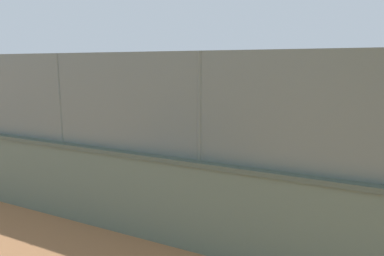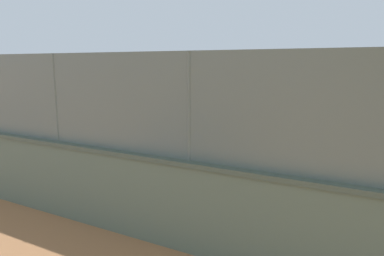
% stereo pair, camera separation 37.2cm
% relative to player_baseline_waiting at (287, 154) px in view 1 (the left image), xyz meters
% --- Properties ---
extents(ground_plane, '(260.00, 260.00, 0.00)m').
position_rel_player_baseline_waiting_xyz_m(ground_plane, '(1.18, -7.79, -0.92)').
color(ground_plane, '#A36B42').
extents(perimeter_wall, '(31.29, 0.76, 1.57)m').
position_rel_player_baseline_waiting_xyz_m(perimeter_wall, '(0.71, 3.61, -0.13)').
color(perimeter_wall, slate).
rests_on(perimeter_wall, ground_plane).
extents(fence_panel_on_wall, '(30.73, 0.43, 1.75)m').
position_rel_player_baseline_waiting_xyz_m(fence_panel_on_wall, '(0.71, 3.61, 1.52)').
color(fence_panel_on_wall, slate).
rests_on(fence_panel_on_wall, perimeter_wall).
extents(player_baseline_waiting, '(1.23, 0.74, 1.57)m').
position_rel_player_baseline_waiting_xyz_m(player_baseline_waiting, '(0.00, 0.00, 0.00)').
color(player_baseline_waiting, '#B2B2B2').
rests_on(player_baseline_waiting, ground_plane).
extents(player_crossing_court, '(0.73, 1.18, 1.60)m').
position_rel_player_baseline_waiting_xyz_m(player_crossing_court, '(4.99, -0.41, 0.02)').
color(player_crossing_court, navy).
rests_on(player_crossing_court, ground_plane).
extents(player_near_wall_returning, '(0.84, 1.07, 1.49)m').
position_rel_player_baseline_waiting_xyz_m(player_near_wall_returning, '(6.58, -8.92, -0.05)').
color(player_near_wall_returning, black).
rests_on(player_near_wall_returning, ground_plane).
extents(sports_ball, '(0.09, 0.09, 0.09)m').
position_rel_player_baseline_waiting_xyz_m(sports_ball, '(-0.65, 1.14, -0.88)').
color(sports_ball, yellow).
rests_on(sports_ball, ground_plane).
extents(courtside_bench, '(1.60, 0.40, 0.87)m').
position_rel_player_baseline_waiting_xyz_m(courtside_bench, '(-0.31, 2.28, -0.46)').
color(courtside_bench, '#4C6B4C').
rests_on(courtside_bench, ground_plane).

